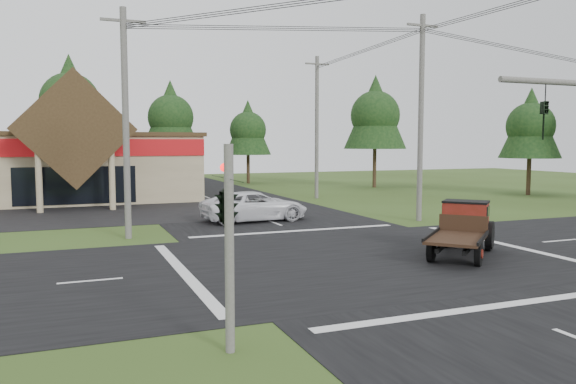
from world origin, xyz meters
TOP-DOWN VIEW (x-y plane):
  - ground at (0.00, 0.00)m, footprint 120.00×120.00m
  - road_ns at (0.00, 0.00)m, footprint 12.00×120.00m
  - road_ew at (0.00, 0.00)m, footprint 120.00×12.00m
  - parking_apron at (-14.00, 19.00)m, footprint 28.00×14.00m
  - traffic_signal_corner at (-7.50, -7.32)m, footprint 0.53×2.48m
  - utility_pole_nw at (-8.00, 8.00)m, footprint 2.00×0.30m
  - utility_pole_ne at (8.00, 8.00)m, footprint 2.00×0.30m
  - utility_pole_n at (8.00, 22.00)m, footprint 2.00×0.30m
  - tree_row_c at (-10.00, 41.00)m, footprint 7.28×7.28m
  - tree_row_d at (0.00, 42.00)m, footprint 6.16×6.16m
  - tree_row_e at (8.00, 40.00)m, footprint 5.04×5.04m
  - tree_side_ne at (18.00, 30.00)m, footprint 6.16×6.16m
  - tree_side_e_near at (26.00, 18.00)m, footprint 5.04×5.04m
  - antique_flatbed_truck at (3.56, -1.18)m, footprint 5.09×4.90m
  - white_pickup at (-0.70, 11.39)m, footprint 6.27×3.25m

SIDE VIEW (x-z plane):
  - ground at x=0.00m, z-range 0.00..0.00m
  - road_ns at x=0.00m, z-range 0.00..0.02m
  - road_ew at x=0.00m, z-range 0.00..0.02m
  - parking_apron at x=-14.00m, z-range 0.00..0.03m
  - white_pickup at x=-0.70m, z-range 0.00..1.69m
  - antique_flatbed_truck at x=3.56m, z-range 0.00..2.14m
  - traffic_signal_corner at x=-7.50m, z-range 1.32..5.72m
  - utility_pole_nw at x=-8.00m, z-range 0.14..10.64m
  - utility_pole_n at x=8.00m, z-range 0.14..11.34m
  - utility_pole_ne at x=8.00m, z-range 0.14..11.64m
  - tree_row_e at x=8.00m, z-range 1.49..10.58m
  - tree_side_e_near at x=26.00m, z-range 1.49..10.58m
  - tree_row_d at x=0.00m, z-range 1.82..12.93m
  - tree_side_ne at x=18.00m, z-range 1.82..12.93m
  - tree_row_c at x=-10.00m, z-range 2.16..15.29m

